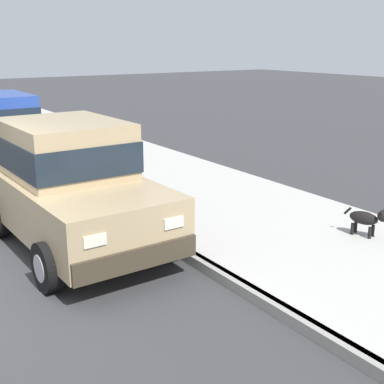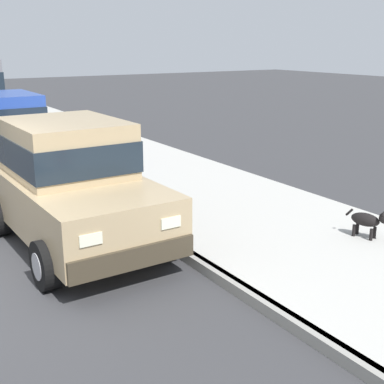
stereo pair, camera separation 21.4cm
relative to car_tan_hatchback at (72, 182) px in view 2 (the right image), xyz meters
The scene contains 5 objects.
curb 1.62m from the car_tan_hatchback, 32.66° to the right, with size 0.16×64.00×0.14m, color gray.
sidewalk 3.15m from the car_tan_hatchback, 13.85° to the right, with size 3.60×64.00×0.14m, color #B7B5AD.
car_tan_hatchback is the anchor object (origin of this frame).
car_blue_hatchback 4.77m from the car_tan_hatchback, 88.57° to the left, with size 1.99×3.82×1.88m.
dog_black 4.47m from the car_tan_hatchback, 33.64° to the right, with size 0.32×0.74×0.49m.
Camera 2 is at (-0.38, -6.57, 2.98)m, focal length 48.87 mm.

